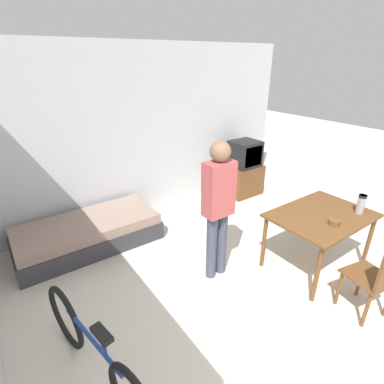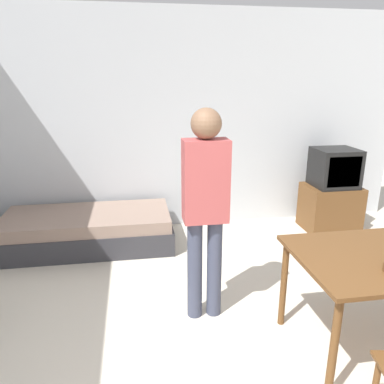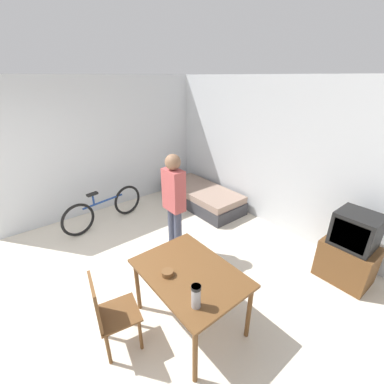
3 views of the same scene
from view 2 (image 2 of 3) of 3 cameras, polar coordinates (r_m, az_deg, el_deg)
wall_back at (r=4.78m, az=-1.66°, el=10.52°), size 5.79×0.06×2.70m
daybed at (r=4.52m, az=-15.56°, el=-5.61°), size 1.93×0.88×0.40m
tv at (r=5.09m, az=20.51°, el=-0.15°), size 0.67×0.52×1.05m
person_standing at (r=2.85m, az=2.04°, el=-1.47°), size 0.34×0.23×1.69m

